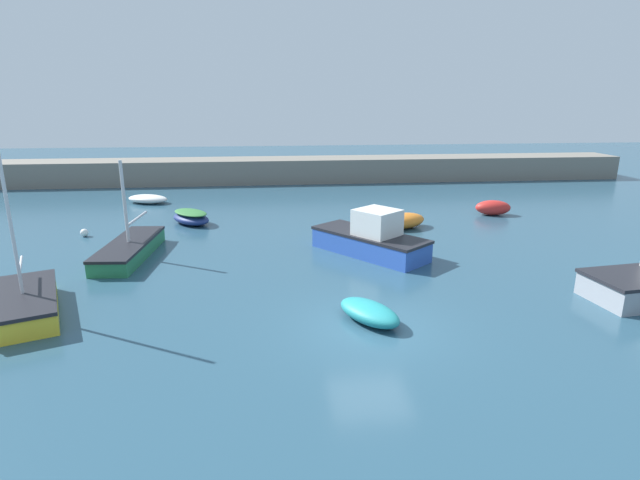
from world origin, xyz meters
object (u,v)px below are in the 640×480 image
at_px(sailboat_tall_mast, 25,303).
at_px(dinghy_near_pier, 493,208).
at_px(rowboat_blue_near, 403,221).
at_px(rowboat_with_red_cover, 191,217).
at_px(rowboat_white_midwater, 148,199).
at_px(mooring_buoy_white, 84,233).
at_px(fishing_dinghy_green, 369,312).
at_px(cabin_cruiser_white, 371,239).
at_px(sailboat_short_mast, 130,249).

height_order(sailboat_tall_mast, dinghy_near_pier, sailboat_tall_mast).
xyz_separation_m(sailboat_tall_mast, dinghy_near_pier, (21.17, 12.15, 0.02)).
bearing_deg(rowboat_blue_near, rowboat_with_red_cover, -35.11).
xyz_separation_m(rowboat_white_midwater, mooring_buoy_white, (-1.33, -8.19, -0.09)).
height_order(fishing_dinghy_green, mooring_buoy_white, fishing_dinghy_green).
bearing_deg(rowboat_with_red_cover, rowboat_blue_near, 40.24).
relative_size(fishing_dinghy_green, rowboat_blue_near, 0.89).
relative_size(dinghy_near_pier, cabin_cruiser_white, 0.40).
bearing_deg(rowboat_blue_near, mooring_buoy_white, -24.61).
bearing_deg(sailboat_short_mast, cabin_cruiser_white, 90.35).
relative_size(sailboat_short_mast, mooring_buoy_white, 14.36).
bearing_deg(sailboat_tall_mast, cabin_cruiser_white, 90.82).
height_order(sailboat_tall_mast, rowboat_white_midwater, sailboat_tall_mast).
height_order(fishing_dinghy_green, sailboat_short_mast, sailboat_short_mast).
xyz_separation_m(fishing_dinghy_green, mooring_buoy_white, (-12.30, 11.27, -0.11)).
height_order(fishing_dinghy_green, rowboat_with_red_cover, rowboat_with_red_cover).
relative_size(rowboat_blue_near, rowboat_white_midwater, 0.97).
height_order(rowboat_blue_near, sailboat_short_mast, sailboat_short_mast).
relative_size(fishing_dinghy_green, rowboat_white_midwater, 0.86).
height_order(fishing_dinghy_green, sailboat_tall_mast, sailboat_tall_mast).
xyz_separation_m(cabin_cruiser_white, rowboat_with_red_cover, (-8.79, 6.58, -0.36)).
height_order(dinghy_near_pier, rowboat_blue_near, dinghy_near_pier).
bearing_deg(rowboat_white_midwater, sailboat_tall_mast, 110.80).
distance_m(rowboat_blue_near, rowboat_white_midwater, 17.20).
bearing_deg(rowboat_white_midwater, dinghy_near_pier, -174.52).
distance_m(sailboat_tall_mast, dinghy_near_pier, 24.41).
bearing_deg(dinghy_near_pier, mooring_buoy_white, -163.27).
relative_size(rowboat_blue_near, sailboat_short_mast, 0.53).
bearing_deg(fishing_dinghy_green, mooring_buoy_white, -163.60).
relative_size(fishing_dinghy_green, rowboat_with_red_cover, 0.87).
relative_size(fishing_dinghy_green, dinghy_near_pier, 1.21).
distance_m(cabin_cruiser_white, rowboat_white_midwater, 17.74).
height_order(sailboat_tall_mast, mooring_buoy_white, sailboat_tall_mast).
xyz_separation_m(sailboat_tall_mast, rowboat_blue_near, (15.03, 9.67, -0.02)).
xyz_separation_m(sailboat_short_mast, mooring_buoy_white, (-3.17, 3.72, -0.19)).
bearing_deg(mooring_buoy_white, rowboat_white_midwater, 80.78).
bearing_deg(cabin_cruiser_white, dinghy_near_pier, -90.73).
relative_size(rowboat_with_red_cover, mooring_buoy_white, 7.86).
height_order(cabin_cruiser_white, mooring_buoy_white, cabin_cruiser_white).
bearing_deg(sailboat_tall_mast, rowboat_white_midwater, 158.20).
bearing_deg(rowboat_white_midwater, mooring_buoy_white, 101.30).
relative_size(rowboat_white_midwater, mooring_buoy_white, 7.88).
distance_m(sailboat_tall_mast, cabin_cruiser_white, 13.41).
distance_m(dinghy_near_pier, cabin_cruiser_white, 11.22).
height_order(fishing_dinghy_green, cabin_cruiser_white, cabin_cruiser_white).
distance_m(rowboat_blue_near, mooring_buoy_white, 16.45).
bearing_deg(cabin_cruiser_white, mooring_buoy_white, 33.18).
bearing_deg(rowboat_with_red_cover, rowboat_white_midwater, 171.79).
bearing_deg(rowboat_white_midwater, fishing_dinghy_green, 139.94).
bearing_deg(rowboat_blue_near, fishing_dinghy_green, 45.21).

